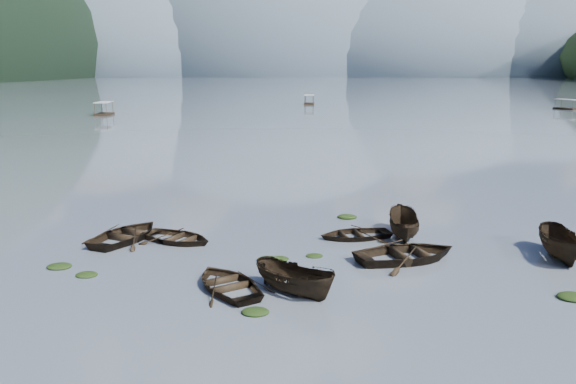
{
  "coord_description": "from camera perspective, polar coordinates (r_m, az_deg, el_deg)",
  "views": [
    {
      "loc": [
        1.44,
        -18.51,
        8.67
      ],
      "look_at": [
        0.0,
        12.0,
        2.0
      ],
      "focal_mm": 35.0,
      "sensor_mm": 36.0,
      "label": 1
    }
  ],
  "objects": [
    {
      "name": "rowboat_7",
      "position": [
        29.88,
        6.82,
        -4.64
      ],
      "size": [
        4.43,
        3.68,
        0.79
      ],
      "primitive_type": "imported",
      "rotation": [
        0.0,
        0.0,
        4.99
      ],
      "color": "black",
      "rests_on": "ground"
    },
    {
      "name": "rowboat_3",
      "position": [
        23.17,
        -6.07,
        -9.73
      ],
      "size": [
        4.69,
        5.01,
        0.84
      ],
      "primitive_type": "imported",
      "rotation": [
        0.0,
        0.0,
        3.73
      ],
      "color": "black",
      "rests_on": "ground"
    },
    {
      "name": "haze_mtn_a",
      "position": [
        955.04,
        -13.46,
        11.47
      ],
      "size": [
        520.0,
        520.0,
        280.0
      ],
      "primitive_type": "ellipsoid",
      "color": "#475666",
      "rests_on": "ground"
    },
    {
      "name": "pontoon_right",
      "position": [
        140.99,
        26.43,
        7.52
      ],
      "size": [
        4.35,
        6.07,
        2.15
      ],
      "primitive_type": null,
      "rotation": [
        0.0,
        0.0,
        0.4
      ],
      "color": "black",
      "rests_on": "ground"
    },
    {
      "name": "weed_clump_0",
      "position": [
        25.88,
        -19.76,
        -8.01
      ],
      "size": [
        0.95,
        0.78,
        0.21
      ],
      "primitive_type": "ellipsoid",
      "color": "black",
      "rests_on": "ground"
    },
    {
      "name": "pontoon_left",
      "position": [
        115.91,
        -18.15,
        7.43
      ],
      "size": [
        3.51,
        6.72,
        2.46
      ],
      "primitive_type": null,
      "rotation": [
        0.0,
        0.0,
        0.13
      ],
      "color": "black",
      "rests_on": "ground"
    },
    {
      "name": "weed_clump_4",
      "position": [
        24.72,
        27.01,
        -9.63
      ],
      "size": [
        1.25,
        0.99,
        0.26
      ],
      "primitive_type": "ellipsoid",
      "color": "black",
      "rests_on": "ground"
    },
    {
      "name": "rowboat_1",
      "position": [
        30.54,
        -16.03,
        -4.67
      ],
      "size": [
        4.74,
        5.52,
        0.96
      ],
      "primitive_type": "imported",
      "rotation": [
        0.0,
        0.0,
        2.78
      ],
      "color": "black",
      "rests_on": "ground"
    },
    {
      "name": "haze_mtn_c",
      "position": [
        928.95,
        11.52,
        11.54
      ],
      "size": [
        520.0,
        520.0,
        260.0
      ],
      "primitive_type": "ellipsoid",
      "color": "#475666",
      "rests_on": "ground"
    },
    {
      "name": "rowboat_6",
      "position": [
        29.59,
        -11.2,
        -4.96
      ],
      "size": [
        4.86,
        4.32,
        0.83
      ],
      "primitive_type": "imported",
      "rotation": [
        0.0,
        0.0,
        1.12
      ],
      "color": "black",
      "rests_on": "ground"
    },
    {
      "name": "haze_mtn_b",
      "position": [
        920.61,
        -1.15,
        11.78
      ],
      "size": [
        520.0,
        520.0,
        340.0
      ],
      "primitive_type": "ellipsoid",
      "color": "#475666",
      "rests_on": "ground"
    },
    {
      "name": "weed_clump_7",
      "position": [
        33.77,
        6.03,
        -2.63
      ],
      "size": [
        1.18,
        0.94,
        0.26
      ],
      "primitive_type": "ellipsoid",
      "color": "black",
      "rests_on": "ground"
    },
    {
      "name": "pontoon_centre",
      "position": [
        144.49,
        2.17,
        8.87
      ],
      "size": [
        2.64,
        6.14,
        2.34
      ],
      "primitive_type": null,
      "rotation": [
        0.0,
        0.0,
        -0.02
      ],
      "color": "black",
      "rests_on": "ground"
    },
    {
      "name": "rowboat_8",
      "position": [
        30.49,
        11.56,
        -4.46
      ],
      "size": [
        1.75,
        4.11,
        1.56
      ],
      "primitive_type": "imported",
      "rotation": [
        0.0,
        0.0,
        3.08
      ],
      "color": "black",
      "rests_on": "ground"
    },
    {
      "name": "weed_clump_1",
      "position": [
        26.18,
        -1.97,
        -7.03
      ],
      "size": [
        1.13,
        0.91,
        0.25
      ],
      "primitive_type": "ellipsoid",
      "color": "black",
      "rests_on": "ground"
    },
    {
      "name": "weed_clump_6",
      "position": [
        26.83,
        2.69,
        -6.55
      ],
      "size": [
        0.82,
        0.68,
        0.17
      ],
      "primitive_type": "ellipsoid",
      "color": "black",
      "rests_on": "ground"
    },
    {
      "name": "rowboat_4",
      "position": [
        26.88,
        11.95,
        -6.78
      ],
      "size": [
        5.9,
        5.07,
        1.03
      ],
      "primitive_type": "imported",
      "rotation": [
        0.0,
        0.0,
        1.93
      ],
      "color": "black",
      "rests_on": "ground"
    },
    {
      "name": "weed_clump_3",
      "position": [
        26.38,
        -0.82,
        -6.88
      ],
      "size": [
        0.85,
        0.72,
        0.19
      ],
      "primitive_type": "ellipsoid",
      "color": "black",
      "rests_on": "ground"
    },
    {
      "name": "haze_mtn_d",
      "position": [
        972.22,
        22.25,
        10.92
      ],
      "size": [
        520.0,
        520.0,
        220.0
      ],
      "primitive_type": "ellipsoid",
      "color": "#475666",
      "rests_on": "ground"
    },
    {
      "name": "rowboat_5",
      "position": [
        29.45,
        25.97,
        -6.09
      ],
      "size": [
        2.02,
        4.38,
        1.64
      ],
      "primitive_type": "imported",
      "rotation": [
        0.0,
        0.0,
        -0.1
      ],
      "color": "black",
      "rests_on": "ground"
    },
    {
      "name": "rowboat_2",
      "position": [
        22.56,
        0.73,
        -10.29
      ],
      "size": [
        3.92,
        3.48,
        1.48
      ],
      "primitive_type": "imported",
      "rotation": [
        0.0,
        0.0,
        0.92
      ],
      "color": "black",
      "rests_on": "ground"
    },
    {
      "name": "ground_plane",
      "position": [
        20.49,
        -1.62,
        -12.72
      ],
      "size": [
        2400.0,
        2400.0,
        0.0
      ],
      "primitive_type": "plane",
      "color": "slate"
    },
    {
      "name": "weed_clump_2",
      "position": [
        20.93,
        -3.32,
        -12.18
      ],
      "size": [
        1.03,
        0.82,
        0.22
      ],
      "primitive_type": "ellipsoid",
      "color": "black",
      "rests_on": "ground"
    },
    {
      "name": "weed_clump_5",
      "position": [
        27.34,
        -22.2,
        -7.12
      ],
      "size": [
        1.11,
        0.9,
        0.24
      ],
      "primitive_type": "ellipsoid",
      "color": "black",
      "rests_on": "ground"
    }
  ]
}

